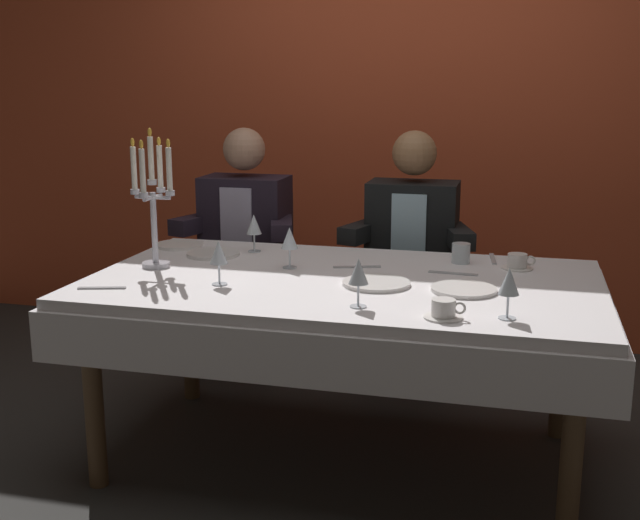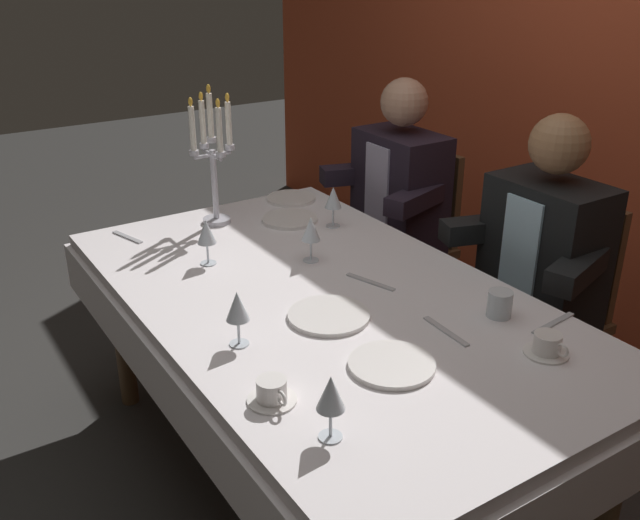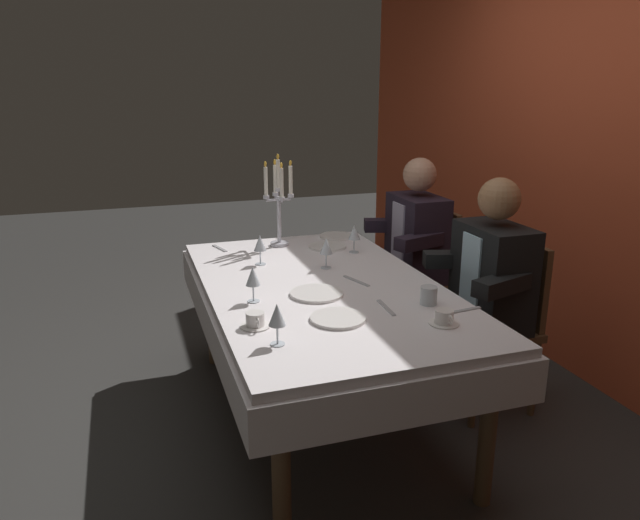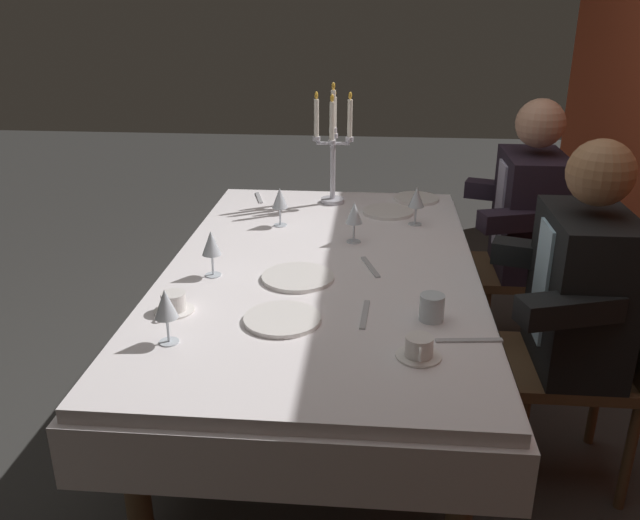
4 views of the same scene
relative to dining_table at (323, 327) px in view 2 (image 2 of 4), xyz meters
The scene contains 21 objects.
ground_plane 0.62m from the dining_table, ahead, with size 12.00×12.00×0.00m, color #32312F.
dining_table is the anchor object (origin of this frame).
candelabra 0.85m from the dining_table, behind, with size 0.19×0.19×0.55m.
dinner_plate_0 0.93m from the dining_table, 155.68° to the left, with size 0.21×0.21×0.01m, color white.
dinner_plate_1 0.20m from the dining_table, 26.89° to the right, with size 0.25×0.25×0.01m, color white.
dinner_plate_2 0.48m from the dining_table, ahead, with size 0.23×0.23×0.01m, color white.
dinner_plate_3 0.68m from the dining_table, 158.64° to the left, with size 0.22×0.22×0.01m, color white.
wine_glass_0 0.52m from the dining_table, 153.33° to the right, with size 0.07×0.07×0.16m.
wine_glass_1 0.35m from the dining_table, 156.38° to the left, with size 0.07×0.07×0.16m.
wine_glass_2 0.64m from the dining_table, 143.25° to the left, with size 0.07×0.07×0.16m.
wine_glass_3 0.76m from the dining_table, 31.77° to the right, with size 0.07×0.07×0.16m.
wine_glass_4 0.45m from the dining_table, 70.15° to the right, with size 0.07×0.07×0.16m.
water_tumbler_0 0.57m from the dining_table, 41.93° to the left, with size 0.07×0.07×0.08m, color silver.
coffee_cup_0 0.61m from the dining_table, 45.21° to the right, with size 0.13×0.12×0.06m.
coffee_cup_1 0.72m from the dining_table, 26.56° to the left, with size 0.13×0.12×0.06m.
knife_0 0.71m from the dining_table, 41.06° to the left, with size 0.19×0.02×0.01m, color #B7B7BC.
knife_1 0.21m from the dining_table, 85.42° to the left, with size 0.19×0.02×0.01m, color #B7B7BC.
knife_2 0.44m from the dining_table, 22.82° to the left, with size 0.19×0.02×0.01m, color #B7B7BC.
fork_3 0.89m from the dining_table, 155.35° to the right, with size 0.17×0.02×0.01m, color #B7B7BC.
seated_diner_0 1.14m from the dining_table, 128.58° to the left, with size 0.63×0.48×1.24m.
seated_diner_1 0.90m from the dining_table, 81.27° to the left, with size 0.63×0.48×1.24m.
Camera 2 is at (1.69, -1.10, 1.76)m, focal length 39.64 mm.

